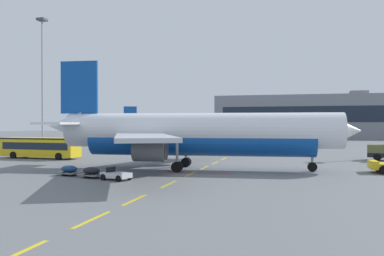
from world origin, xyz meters
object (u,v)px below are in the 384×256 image
object	(u,v)px
airliner_mid_left	(169,130)
baggage_train	(92,172)
airliner_foreground	(195,134)
apron_light_mast_near	(42,68)
apron_shuttle_bus	(40,146)

from	to	relation	value
airliner_mid_left	baggage_train	size ratio (longest dim) A/B	3.05
airliner_foreground	apron_light_mast_near	distance (m)	54.67
airliner_mid_left	airliner_foreground	bearing A→B (deg)	-69.78
airliner_foreground	apron_light_mast_near	size ratio (longest dim) A/B	1.27
airliner_mid_left	baggage_train	xyz separation A→B (m)	(16.68, -74.85, -2.63)
airliner_mid_left	apron_shuttle_bus	bearing A→B (deg)	-90.94
airliner_mid_left	apron_shuttle_bus	world-z (taller)	airliner_mid_left
apron_shuttle_bus	baggage_train	bearing A→B (deg)	-44.66
apron_shuttle_bus	apron_light_mast_near	distance (m)	33.23
airliner_foreground	airliner_mid_left	size ratio (longest dim) A/B	1.32
airliner_foreground	apron_shuttle_bus	bearing A→B (deg)	161.71
airliner_mid_left	apron_shuttle_bus	distance (m)	57.46
baggage_train	apron_light_mast_near	world-z (taller)	apron_light_mast_near
airliner_mid_left	apron_light_mast_near	size ratio (longest dim) A/B	0.96
baggage_train	apron_light_mast_near	bearing A→B (deg)	129.23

